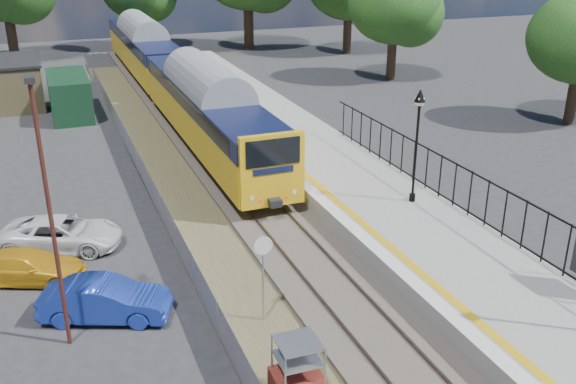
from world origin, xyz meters
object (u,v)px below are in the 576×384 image
victorian_lamp_north (418,120)px  car_blue (105,300)px  train (169,71)px  car_white (61,234)px  speed_sign (263,265)px  carpark_lamp (49,204)px  car_yellow (29,266)px  brick_plinth (298,375)px

victorian_lamp_north → car_blue: size_ratio=1.18×
victorian_lamp_north → train: 23.02m
car_white → speed_sign: bearing=-122.6°
speed_sign → carpark_lamp: (-5.58, 1.02, 2.40)m
speed_sign → car_white: size_ratio=0.66×
car_blue → car_yellow: 3.92m
victorian_lamp_north → car_yellow: 15.06m
victorian_lamp_north → car_blue: (-12.42, -2.80, -3.66)m
speed_sign → car_yellow: size_ratio=0.77×
victorian_lamp_north → carpark_lamp: 14.08m
speed_sign → car_blue: speed_sign is taller
carpark_lamp → victorian_lamp_north: bearing=15.3°
car_white → train: bearing=-1.2°
train → car_blue: train is taller
train → carpark_lamp: size_ratio=5.26×
brick_plinth → speed_sign: speed_sign is taller
train → carpark_lamp: bearing=-107.6°
victorian_lamp_north → car_yellow: size_ratio=1.22×
speed_sign → carpark_lamp: 6.16m
brick_plinth → carpark_lamp: carpark_lamp is taller
speed_sign → carpark_lamp: size_ratio=0.37×
speed_sign → car_yellow: (-6.58, 5.22, -1.44)m
speed_sign → brick_plinth: bearing=-98.3°
train → carpark_lamp: (-8.28, -26.04, 2.04)m
brick_plinth → car_yellow: (-6.14, 9.01, -0.38)m
train → victorian_lamp_north: bearing=-76.6°
car_blue → car_yellow: car_blue is taller
car_blue → speed_sign: bearing=-91.9°
brick_plinth → car_blue: brick_plinth is taller
car_blue → car_white: 5.49m
car_yellow → car_white: size_ratio=0.86×
carpark_lamp → car_blue: bearing=38.4°
brick_plinth → victorian_lamp_north: bearing=45.3°
carpark_lamp → car_blue: (1.16, 0.92, -3.74)m
speed_sign → carpark_lamp: bearing=167.9°
car_blue → train: bearing=6.0°
speed_sign → car_yellow: speed_sign is taller
train → car_white: train is taller
car_blue → car_yellow: size_ratio=1.03×
car_blue → car_white: bearing=32.2°
train → car_white: 21.39m
train → car_blue: bearing=-105.8°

